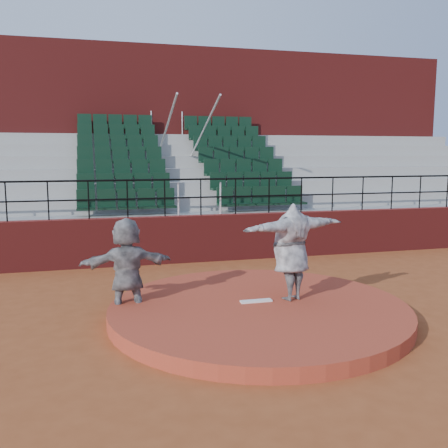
% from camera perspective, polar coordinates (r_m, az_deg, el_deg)
% --- Properties ---
extents(ground, '(90.00, 90.00, 0.00)m').
position_cam_1_polar(ground, '(9.43, 3.97, -10.57)').
color(ground, brown).
rests_on(ground, ground).
extents(pitchers_mound, '(5.50, 5.50, 0.25)m').
position_cam_1_polar(pitchers_mound, '(9.39, 3.98, -9.85)').
color(pitchers_mound, '#A43A24').
rests_on(pitchers_mound, ground).
extents(pitching_rubber, '(0.60, 0.15, 0.03)m').
position_cam_1_polar(pitching_rubber, '(9.48, 3.69, -8.77)').
color(pitching_rubber, white).
rests_on(pitching_rubber, pitchers_mound).
extents(boundary_wall, '(24.00, 0.30, 1.30)m').
position_cam_1_polar(boundary_wall, '(13.96, -2.64, -1.64)').
color(boundary_wall, maroon).
rests_on(boundary_wall, ground).
extents(wall_railing, '(24.04, 0.05, 1.03)m').
position_cam_1_polar(wall_railing, '(13.79, -2.67, 4.02)').
color(wall_railing, black).
rests_on(wall_railing, boundary_wall).
extents(seating_deck, '(24.00, 5.97, 4.63)m').
position_cam_1_polar(seating_deck, '(17.41, -5.21, 2.88)').
color(seating_deck, gray).
rests_on(seating_deck, ground).
extents(press_box_facade, '(24.00, 3.00, 7.10)m').
position_cam_1_polar(press_box_facade, '(21.25, -7.11, 9.52)').
color(press_box_facade, maroon).
rests_on(press_box_facade, ground).
extents(pitcher, '(2.34, 1.22, 1.84)m').
position_cam_1_polar(pitcher, '(9.49, 7.69, -3.17)').
color(pitcher, black).
rests_on(pitcher, pitchers_mound).
extents(fielder, '(1.74, 0.62, 1.85)m').
position_cam_1_polar(fielder, '(9.45, -11.03, -4.83)').
color(fielder, black).
rests_on(fielder, ground).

